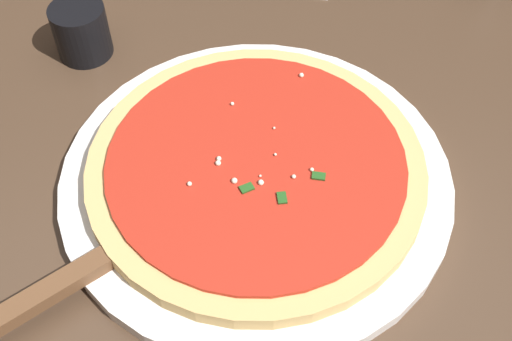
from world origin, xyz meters
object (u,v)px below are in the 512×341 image
pizza_server (92,268)px  serving_plate (256,179)px  cup_small_sauce (81,31)px  pizza (256,167)px

pizza_server → serving_plate: bearing=122.2°
serving_plate → pizza_server: bearing=-57.8°
cup_small_sauce → serving_plate: bearing=40.7°
pizza → pizza_server: 0.17m
pizza_server → cup_small_sauce: bearing=-174.1°
pizza → pizza_server: pizza is taller
pizza → cup_small_sauce: cup_small_sauce is taller
serving_plate → pizza_server: pizza_server is taller
serving_plate → pizza: size_ratio=1.17×
pizza_server → cup_small_sauce: (-0.29, -0.03, 0.01)m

